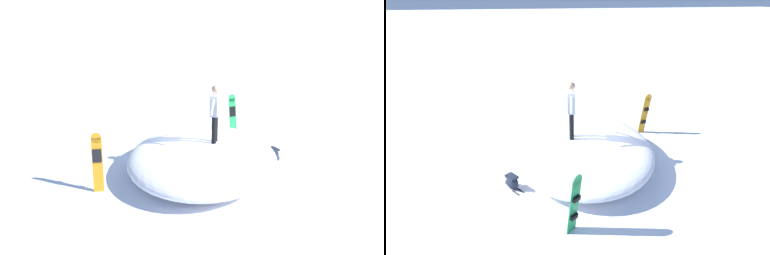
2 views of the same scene
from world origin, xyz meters
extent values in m
plane|color=white|center=(0.00, 0.00, 0.00)|extent=(240.00, 240.00, 0.00)
ellipsoid|color=white|center=(-0.36, 0.34, 0.47)|extent=(4.83, 5.64, 0.94)
cylinder|color=black|center=(-0.73, 0.10, 1.37)|extent=(0.14, 0.14, 0.85)
cylinder|color=black|center=(-0.69, 0.29, 1.37)|extent=(0.14, 0.14, 0.85)
cube|color=#8C939E|center=(-0.71, 0.19, 2.11)|extent=(0.31, 0.50, 0.63)
sphere|color=tan|center=(-0.71, 0.19, 2.57)|extent=(0.23, 0.23, 0.23)
cylinder|color=#8C939E|center=(-0.77, -0.13, 2.16)|extent=(0.16, 0.41, 0.52)
cylinder|color=#8C939E|center=(-0.65, 0.51, 2.16)|extent=(0.16, 0.41, 0.52)
cube|color=orange|center=(2.44, 1.74, 0.75)|extent=(0.34, 0.32, 1.51)
cylinder|color=orange|center=(2.47, 1.62, 1.51)|extent=(0.30, 0.12, 0.29)
cube|color=black|center=(2.45, 1.73, 1.02)|extent=(0.25, 0.11, 0.36)
cube|color=black|center=(2.46, 1.65, 1.02)|extent=(0.20, 0.12, 0.12)
cube|color=black|center=(2.44, 1.74, 0.48)|extent=(0.20, 0.12, 0.12)
cube|color=#1E8C47|center=(-1.27, -2.68, 0.74)|extent=(0.36, 0.34, 1.48)
cylinder|color=#1E8C47|center=(-1.21, -2.76, 1.48)|extent=(0.27, 0.21, 0.29)
cube|color=black|center=(-1.26, -2.69, 1.00)|extent=(0.23, 0.19, 0.36)
cube|color=black|center=(-1.22, -2.74, 1.00)|extent=(0.20, 0.18, 0.12)
cube|color=black|center=(-1.26, -2.68, 0.47)|extent=(0.20, 0.18, 0.12)
ellipsoid|color=#1E2333|center=(-2.59, -0.70, 0.22)|extent=(0.46, 0.50, 0.44)
ellipsoid|color=#2B3144|center=(-2.69, -0.55, 0.15)|extent=(0.24, 0.21, 0.21)
cube|color=#1E2333|center=(-2.59, -0.70, 0.40)|extent=(0.39, 0.42, 0.06)
cylinder|color=#1E2333|center=(-2.52, -0.93, 0.01)|extent=(0.20, 0.26, 0.04)
cylinder|color=#1E2333|center=(-2.39, -0.85, 0.01)|extent=(0.20, 0.26, 0.04)
camera|label=1|loc=(-1.09, 12.29, 5.73)|focal=40.40mm
camera|label=2|loc=(-2.28, -7.39, 4.89)|focal=26.50mm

